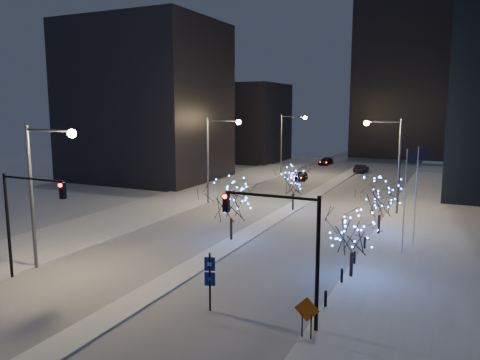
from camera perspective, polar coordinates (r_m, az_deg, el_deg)
The scene contains 25 objects.
ground at distance 28.55m, azimuth -12.82°, elevation -14.48°, with size 160.00×160.00×0.00m, color silver.
road at distance 58.98m, azimuth 8.45°, elevation -2.17°, with size 20.00×130.00×0.02m, color #B2B8C2.
median at distance 54.28m, azimuth 6.93°, elevation -3.03°, with size 2.00×80.00×0.15m, color white.
east_sidewalk at distance 42.07m, azimuth 22.41°, elevation -7.16°, with size 10.00×90.00×0.15m, color white.
west_sidewalk at distance 51.86m, azimuth -11.56°, elevation -3.71°, with size 8.00×90.00×0.15m, color white.
filler_west_near at distance 75.05m, azimuth -11.37°, elevation 9.30°, with size 22.00×18.00×24.00m, color black.
filler_west_far at distance 100.01m, azimuth -0.07°, elevation 7.03°, with size 18.00×16.00×16.00m, color black.
horizon_block at distance 113.44m, azimuth 20.23°, elevation 13.29°, with size 24.00×14.00×42.00m, color black.
street_lamp_w_near at distance 34.20m, azimuth -23.04°, elevation 0.24°, with size 4.40×0.56×10.00m.
street_lamp_w_mid at distance 54.06m, azimuth -3.00°, elevation 3.86°, with size 4.40×0.56×10.00m.
street_lamp_w_far at distance 76.97m, azimuth 5.80°, elevation 5.32°, with size 4.40×0.56×10.00m.
street_lamp_east at distance 51.16m, azimuth 17.88°, elevation 3.10°, with size 3.90×0.56×10.00m.
traffic_signal_west at distance 32.83m, azimuth -24.87°, elevation -3.29°, with size 5.26×0.43×7.00m.
traffic_signal_east at distance 23.68m, azimuth 5.84°, elevation -6.99°, with size 5.26×0.43×7.00m.
flagpoles at distance 38.45m, azimuth 20.20°, elevation -1.28°, with size 1.35×2.60×8.00m.
bollards at distance 32.92m, azimuth 13.09°, elevation -10.17°, with size 0.16×12.16×0.90m.
car_near at distance 72.96m, azimuth 7.48°, elevation 0.51°, with size 1.63×4.06×1.38m, color black.
car_mid at distance 83.51m, azimuth 14.56°, elevation 1.36°, with size 1.48×4.26×1.40m, color black.
car_far at distance 93.40m, azimuth 10.43°, elevation 2.25°, with size 1.90×4.67×1.36m, color black.
holiday_tree_median_near at distance 39.03m, azimuth -1.10°, elevation -2.44°, with size 4.37×4.37×5.32m.
holiday_tree_median_far at distance 50.83m, azimuth 6.52°, elevation -0.18°, with size 3.78×3.78×4.72m.
holiday_tree_plaza_near at distance 31.56m, azimuth 13.54°, elevation -6.36°, with size 4.33×4.33×4.47m.
holiday_tree_plaza_far at distance 42.77m, azimuth 16.71°, elevation -2.12°, with size 4.44×4.44×5.01m.
wayfinding_sign at distance 26.25m, azimuth -3.70°, elevation -11.56°, with size 0.59×0.24×3.35m.
construction_sign at distance 23.60m, azimuth 8.15°, elevation -15.79°, with size 1.26×0.07×2.08m.
Camera 1 is at (16.35, -20.55, 11.21)m, focal length 35.00 mm.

